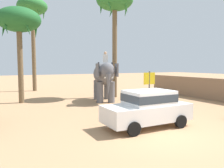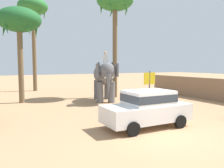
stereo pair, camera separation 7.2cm
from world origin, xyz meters
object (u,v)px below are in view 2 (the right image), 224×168
at_px(palm_tree_left_of_road, 115,4).
at_px(signboard_yellow, 149,81).
at_px(car_sedan_foreground, 147,107).
at_px(palm_tree_behind_elephant, 19,22).
at_px(palm_tree_near_hut, 33,10).
at_px(elephant_with_mahout, 104,76).

distance_m(palm_tree_left_of_road, signboard_yellow, 7.53).
relative_size(car_sedan_foreground, palm_tree_behind_elephant, 0.58).
height_order(car_sedan_foreground, palm_tree_near_hut, palm_tree_near_hut).
xyz_separation_m(car_sedan_foreground, signboard_yellow, (4.24, 5.36, 0.76)).
bearing_deg(palm_tree_behind_elephant, signboard_yellow, -27.23).
height_order(palm_tree_left_of_road, signboard_yellow, palm_tree_left_of_road).
bearing_deg(palm_tree_left_of_road, palm_tree_near_hut, 123.23).
distance_m(elephant_with_mahout, signboard_yellow, 3.52).
relative_size(car_sedan_foreground, palm_tree_left_of_road, 0.44).
distance_m(palm_tree_behind_elephant, signboard_yellow, 10.66).
height_order(elephant_with_mahout, signboard_yellow, elephant_with_mahout).
height_order(palm_tree_behind_elephant, signboard_yellow, palm_tree_behind_elephant).
height_order(palm_tree_behind_elephant, palm_tree_near_hut, palm_tree_near_hut).
bearing_deg(palm_tree_behind_elephant, car_sedan_foreground, -65.78).
bearing_deg(signboard_yellow, elephant_with_mahout, 142.65).
relative_size(palm_tree_near_hut, palm_tree_left_of_road, 1.08).
bearing_deg(car_sedan_foreground, palm_tree_behind_elephant, 114.22).
height_order(car_sedan_foreground, elephant_with_mahout, elephant_with_mahout).
distance_m(car_sedan_foreground, palm_tree_near_hut, 19.37).
bearing_deg(palm_tree_left_of_road, car_sedan_foreground, -109.80).
bearing_deg(palm_tree_behind_elephant, palm_tree_near_hut, 74.37).
xyz_separation_m(palm_tree_left_of_road, signboard_yellow, (0.96, -3.75, -6.46)).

